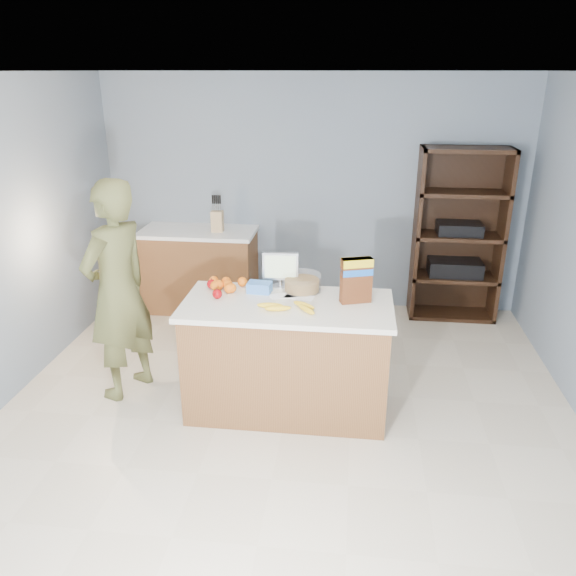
# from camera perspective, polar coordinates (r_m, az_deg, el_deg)

# --- Properties ---
(floor) EXTENTS (4.50, 5.00, 0.02)m
(floor) POSITION_cam_1_polar(r_m,az_deg,el_deg) (4.33, -0.57, -14.16)
(floor) COLOR beige
(floor) RESTS_ON ground
(walls) EXTENTS (4.52, 5.02, 2.51)m
(walls) POSITION_cam_1_polar(r_m,az_deg,el_deg) (3.63, -0.66, 7.62)
(walls) COLOR gray
(walls) RESTS_ON ground
(counter_peninsula) EXTENTS (1.56, 0.76, 0.90)m
(counter_peninsula) POSITION_cam_1_polar(r_m,az_deg,el_deg) (4.36, -0.08, -7.42)
(counter_peninsula) COLOR brown
(counter_peninsula) RESTS_ON ground
(back_cabinet) EXTENTS (1.24, 0.62, 0.90)m
(back_cabinet) POSITION_cam_1_polar(r_m,az_deg,el_deg) (6.28, -8.91, 1.90)
(back_cabinet) COLOR brown
(back_cabinet) RESTS_ON ground
(shelving_unit) EXTENTS (0.90, 0.40, 1.80)m
(shelving_unit) POSITION_cam_1_polar(r_m,az_deg,el_deg) (6.17, 16.80, 4.91)
(shelving_unit) COLOR black
(shelving_unit) RESTS_ON ground
(person) EXTENTS (0.64, 0.76, 1.78)m
(person) POSITION_cam_1_polar(r_m,az_deg,el_deg) (4.60, -16.92, -0.32)
(person) COLOR brown
(person) RESTS_ON ground
(knife_block) EXTENTS (0.12, 0.10, 0.31)m
(knife_block) POSITION_cam_1_polar(r_m,az_deg,el_deg) (6.03, -7.20, 6.81)
(knife_block) COLOR tan
(knife_block) RESTS_ON back_cabinet
(envelopes) EXTENTS (0.36, 0.19, 0.00)m
(envelopes) POSITION_cam_1_polar(r_m,az_deg,el_deg) (4.27, 0.36, -0.84)
(envelopes) COLOR white
(envelopes) RESTS_ON counter_peninsula
(bananas) EXTENTS (0.44, 0.23, 0.04)m
(bananas) POSITION_cam_1_polar(r_m,az_deg,el_deg) (4.02, 0.16, -1.94)
(bananas) COLOR yellow
(bananas) RESTS_ON counter_peninsula
(apples) EXTENTS (0.17, 0.27, 0.07)m
(apples) POSITION_cam_1_polar(r_m,az_deg,el_deg) (4.35, -7.49, -0.10)
(apples) COLOR #96060A
(apples) RESTS_ON counter_peninsula
(oranges) EXTENTS (0.31, 0.23, 0.08)m
(oranges) POSITION_cam_1_polar(r_m,az_deg,el_deg) (4.43, -6.48, 0.38)
(oranges) COLOR orange
(oranges) RESTS_ON counter_peninsula
(blue_carton) EXTENTS (0.19, 0.13, 0.08)m
(blue_carton) POSITION_cam_1_polar(r_m,az_deg,el_deg) (4.34, -2.91, 0.07)
(blue_carton) COLOR blue
(blue_carton) RESTS_ON counter_peninsula
(salad_bowl) EXTENTS (0.30, 0.30, 0.13)m
(salad_bowl) POSITION_cam_1_polar(r_m,az_deg,el_deg) (4.37, 1.42, 0.48)
(salad_bowl) COLOR #267219
(salad_bowl) RESTS_ON counter_peninsula
(tv) EXTENTS (0.28, 0.12, 0.28)m
(tv) POSITION_cam_1_polar(r_m,az_deg,el_deg) (4.40, -0.78, 2.07)
(tv) COLOR silver
(tv) RESTS_ON counter_peninsula
(cereal_box) EXTENTS (0.24, 0.15, 0.34)m
(cereal_box) POSITION_cam_1_polar(r_m,az_deg,el_deg) (4.12, 6.96, 1.11)
(cereal_box) COLOR #592B14
(cereal_box) RESTS_ON counter_peninsula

